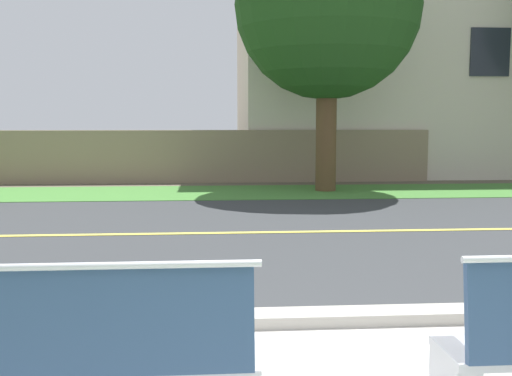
# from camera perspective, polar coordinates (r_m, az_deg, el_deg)

# --- Properties ---
(ground_plane) EXTENTS (140.00, 140.00, 0.00)m
(ground_plane) POSITION_cam_1_polar(r_m,az_deg,el_deg) (10.70, -0.24, -2.71)
(ground_plane) COLOR #665B4C
(curb_edge) EXTENTS (44.00, 0.30, 0.11)m
(curb_edge) POSITION_cam_1_polar(r_m,az_deg,el_deg) (5.21, 4.27, -11.89)
(curb_edge) COLOR #ADA89E
(curb_edge) RESTS_ON ground_plane
(street_asphalt) EXTENTS (52.00, 8.00, 0.01)m
(street_asphalt) POSITION_cam_1_polar(r_m,az_deg,el_deg) (9.23, 0.42, -4.15)
(street_asphalt) COLOR #383A3D
(street_asphalt) RESTS_ON ground_plane
(road_centre_line) EXTENTS (48.00, 0.14, 0.01)m
(road_centre_line) POSITION_cam_1_polar(r_m,az_deg,el_deg) (9.23, 0.42, -4.12)
(road_centre_line) COLOR #E0CC4C
(road_centre_line) RESTS_ON ground_plane
(far_verge_grass) EXTENTS (48.00, 2.80, 0.02)m
(far_verge_grass) POSITION_cam_1_polar(r_m,az_deg,el_deg) (14.30, -1.27, -0.39)
(far_verge_grass) COLOR #478438
(far_verge_grass) RESTS_ON ground_plane
(bench_left) EXTENTS (1.82, 0.48, 1.01)m
(bench_left) POSITION_cam_1_polar(r_m,az_deg,el_deg) (3.37, -15.90, -15.28)
(bench_left) COLOR silver
(bench_left) RESTS_ON ground_plane
(garden_wall) EXTENTS (13.00, 0.36, 1.40)m
(garden_wall) POSITION_cam_1_polar(r_m,az_deg,el_deg) (16.63, -6.26, 2.92)
(garden_wall) COLOR gray
(garden_wall) RESTS_ON ground_plane
(house_across_street) EXTENTS (9.82, 6.91, 6.97)m
(house_across_street) POSITION_cam_1_polar(r_m,az_deg,el_deg) (20.65, 11.64, 11.35)
(house_across_street) COLOR beige
(house_across_street) RESTS_ON ground_plane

